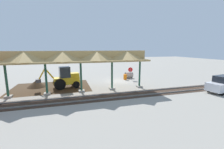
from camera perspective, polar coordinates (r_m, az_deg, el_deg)
The scene contains 10 objects.
ground_plane at distance 24.00m, azimuth 2.44°, elevation -2.52°, with size 120.00×120.00×0.00m, color gray.
dirt_work_zone at distance 21.80m, azimuth -21.94°, elevation -4.52°, with size 9.93×7.00×0.01m, color #42301E.
platform_canopy at distance 17.87m, azimuth -11.97°, elevation 6.51°, with size 16.57×3.20×4.90m.
rail_tracks at distance 17.59m, azimuth 10.07°, elevation -7.22°, with size 60.00×2.58×0.15m.
stop_sign at distance 25.22m, azimuth 7.01°, elevation 1.39°, with size 0.75×0.19×2.05m.
backhoe at distance 20.61m, azimuth -17.35°, elevation -1.45°, with size 5.36×2.22×2.82m.
dirt_mound at distance 22.84m, azimuth -26.68°, elevation -4.24°, with size 5.04×5.04×1.89m, color #42301E.
concrete_pipe at distance 26.56m, azimuth 6.40°, elevation -0.20°, with size 1.34×1.17×1.06m.
distant_parked_car at distance 22.16m, azimuth 36.71°, elevation -2.96°, with size 4.42×2.37×1.98m.
traffic_barrel at distance 25.22m, azimuth 5.03°, elevation -0.90°, with size 0.56×0.56×0.90m, color orange.
Camera 1 is at (7.62, 22.17, 5.16)m, focal length 24.00 mm.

